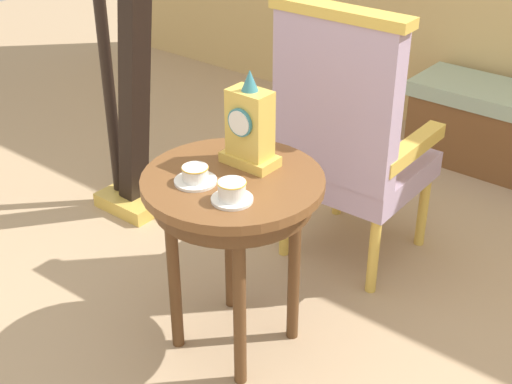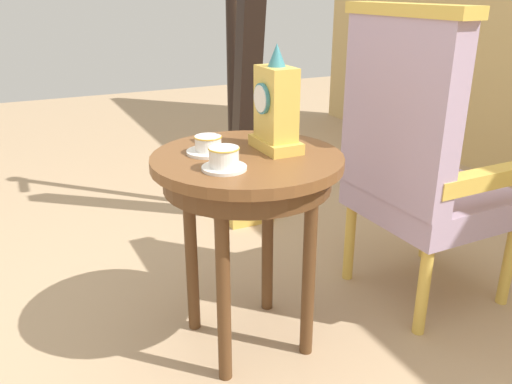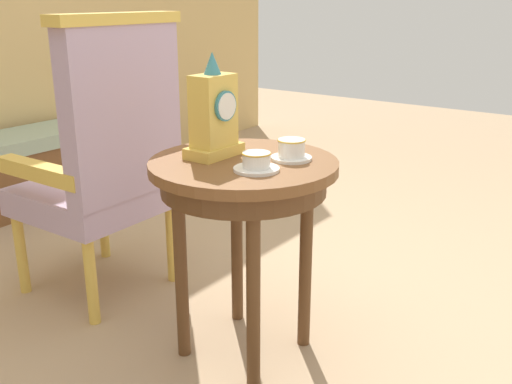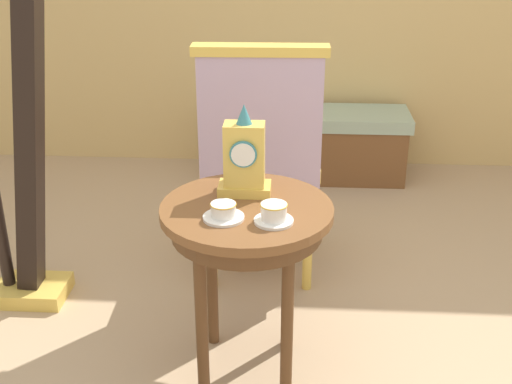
# 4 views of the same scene
# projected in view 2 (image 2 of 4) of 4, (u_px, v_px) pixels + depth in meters

# --- Properties ---
(ground_plane) EXTENTS (10.00, 10.00, 0.00)m
(ground_plane) POSITION_uv_depth(u_px,v_px,m) (263.00, 353.00, 1.84)
(ground_plane) COLOR tan
(side_table) EXTENTS (0.61, 0.61, 0.70)m
(side_table) POSITION_uv_depth(u_px,v_px,m) (247.00, 182.00, 1.70)
(side_table) COLOR brown
(side_table) RESTS_ON ground
(teacup_left) EXTENTS (0.14, 0.14, 0.06)m
(teacup_left) POSITION_uv_depth(u_px,v_px,m) (208.00, 146.00, 1.68)
(teacup_left) COLOR white
(teacup_left) RESTS_ON side_table
(teacup_right) EXTENTS (0.13, 0.13, 0.07)m
(teacup_right) POSITION_uv_depth(u_px,v_px,m) (224.00, 159.00, 1.53)
(teacup_right) COLOR white
(teacup_right) RESTS_ON side_table
(mantel_clock) EXTENTS (0.19, 0.11, 0.34)m
(mantel_clock) POSITION_uv_depth(u_px,v_px,m) (276.00, 109.00, 1.67)
(mantel_clock) COLOR gold
(mantel_clock) RESTS_ON side_table
(armchair) EXTENTS (0.56, 0.54, 1.14)m
(armchair) POSITION_uv_depth(u_px,v_px,m) (418.00, 159.00, 1.97)
(armchair) COLOR #B299B7
(armchair) RESTS_ON ground
(harp) EXTENTS (0.40, 0.24, 1.78)m
(harp) POSITION_uv_depth(u_px,v_px,m) (243.00, 87.00, 2.66)
(harp) COLOR gold
(harp) RESTS_ON ground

